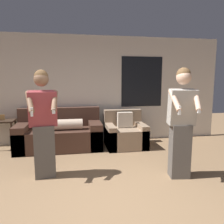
{
  "coord_description": "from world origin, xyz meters",
  "views": [
    {
      "loc": [
        -0.47,
        -2.36,
        1.61
      ],
      "look_at": [
        0.14,
        1.06,
        1.09
      ],
      "focal_mm": 35.0,
      "sensor_mm": 36.0,
      "label": 1
    }
  ],
  "objects_px": {
    "side_table": "(2,125)",
    "person_right": "(181,122)",
    "couch": "(60,134)",
    "armchair": "(125,134)",
    "person_left": "(43,124)"
  },
  "relations": [
    {
      "from": "side_table",
      "to": "person_right",
      "type": "distance_m",
      "value": 3.99
    },
    {
      "from": "couch",
      "to": "person_right",
      "type": "relative_size",
      "value": 1.07
    },
    {
      "from": "armchair",
      "to": "person_left",
      "type": "distance_m",
      "value": 2.29
    },
    {
      "from": "armchair",
      "to": "side_table",
      "type": "relative_size",
      "value": 1.12
    },
    {
      "from": "armchair",
      "to": "person_right",
      "type": "height_order",
      "value": "person_right"
    },
    {
      "from": "person_left",
      "to": "side_table",
      "type": "bearing_deg",
      "value": 123.72
    },
    {
      "from": "person_left",
      "to": "armchair",
      "type": "bearing_deg",
      "value": 39.6
    },
    {
      "from": "person_left",
      "to": "person_right",
      "type": "xyz_separation_m",
      "value": [
        2.2,
        -0.4,
        0.03
      ]
    },
    {
      "from": "couch",
      "to": "side_table",
      "type": "distance_m",
      "value": 1.35
    },
    {
      "from": "couch",
      "to": "side_table",
      "type": "relative_size",
      "value": 2.33
    },
    {
      "from": "person_left",
      "to": "person_right",
      "type": "bearing_deg",
      "value": -10.42
    },
    {
      "from": "side_table",
      "to": "couch",
      "type": "bearing_deg",
      "value": -8.94
    },
    {
      "from": "armchair",
      "to": "person_right",
      "type": "xyz_separation_m",
      "value": [
        0.49,
        -1.81,
        0.63
      ]
    },
    {
      "from": "armchair",
      "to": "side_table",
      "type": "distance_m",
      "value": 2.89
    },
    {
      "from": "side_table",
      "to": "person_left",
      "type": "bearing_deg",
      "value": -56.28
    }
  ]
}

